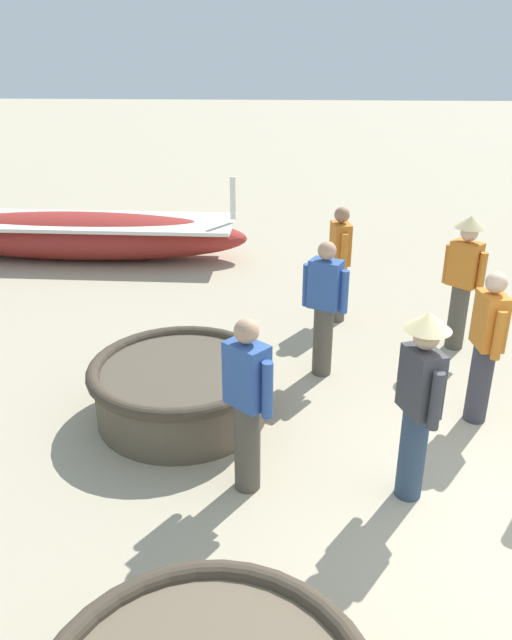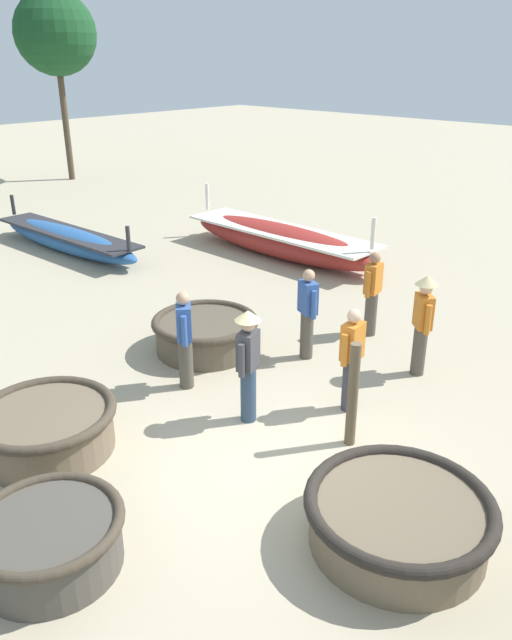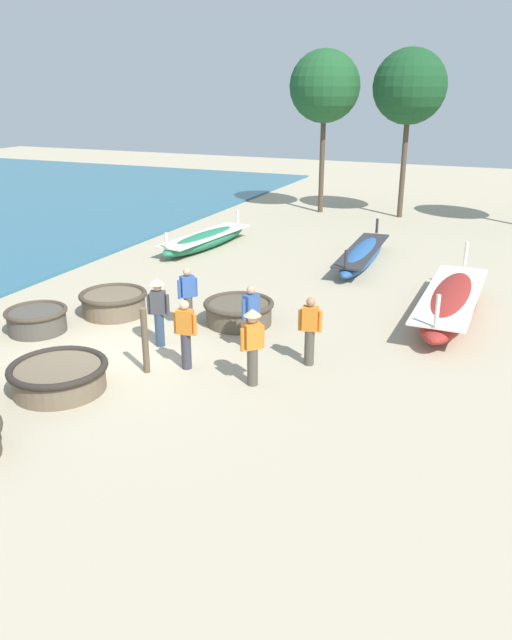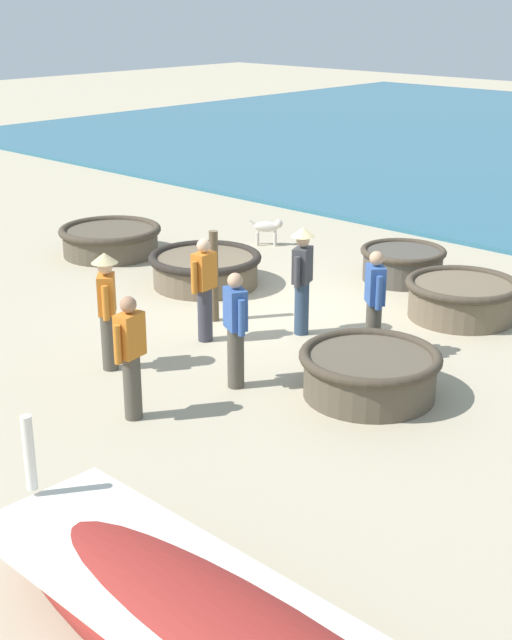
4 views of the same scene
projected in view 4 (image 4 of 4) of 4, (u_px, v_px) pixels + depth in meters
name	position (u px, v px, depth m)	size (l,w,h in m)	color
ground_plane	(279.00, 313.00, 14.52)	(80.00, 80.00, 0.00)	tan
coracle_center	(110.00, 239.00, 17.66)	(2.02, 2.02, 0.57)	brown
coracle_upturned	(462.00, 297.00, 14.19)	(1.82, 1.82, 0.63)	brown
coracle_beside_post	(370.00, 372.00, 11.41)	(1.83, 1.83, 0.61)	brown
coracle_tilted	(205.00, 268.00, 15.77)	(2.00, 2.00, 0.59)	brown
coracle_weathered	(403.00, 263.00, 16.06)	(1.54, 1.54, 0.60)	#4C473F
fisherman_standing_right	(131.00, 355.00, 10.63)	(0.52, 0.27, 1.57)	#4C473D
fisherman_hauling	(302.00, 274.00, 13.30)	(0.50, 0.36, 1.67)	#2D425B
fisherman_by_coracle	(204.00, 287.00, 13.07)	(0.53, 0.25, 1.57)	#383842
fisherman_standing_left	(235.00, 327.00, 11.50)	(0.34, 0.49, 1.57)	#4C473D
fisherman_with_hat	(374.00, 302.00, 12.45)	(0.39, 0.43, 1.57)	#4C473D
fisherman_crouching	(107.00, 304.00, 12.01)	(0.39, 0.42, 1.67)	#4C473D
dog	(268.00, 228.00, 18.29)	(0.48, 0.57, 0.55)	beige
mooring_post_mid_beach	(214.00, 276.00, 13.92)	(0.14, 0.14, 1.46)	brown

